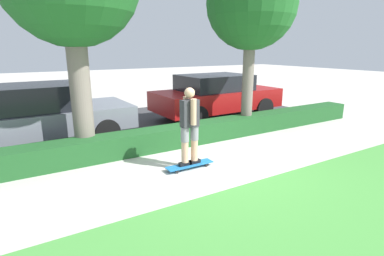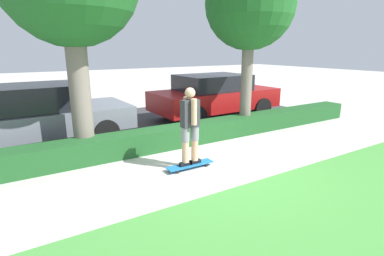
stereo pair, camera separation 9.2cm
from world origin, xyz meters
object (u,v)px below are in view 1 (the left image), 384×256
Objects in this scene: tree_mid at (251,5)px; parked_car_front at (42,113)px; skateboard at (190,165)px; parked_car_middle at (216,95)px; skater_person at (190,125)px.

parked_car_front is at bearing 160.03° from tree_mid.
parked_car_middle is (3.08, 3.45, 0.72)m from skateboard.
skater_person reaches higher than skateboard.
tree_mid reaches higher than parked_car_middle.
skateboard is 4.63m from tree_mid.
parked_car_middle is (5.40, 0.06, 0.02)m from parked_car_front.
parked_car_front is (-2.31, 3.39, -0.14)m from skater_person.
skateboard is 0.22× the size of tree_mid.
tree_mid is 6.05m from parked_car_front.
parked_car_front is at bearing 124.31° from skateboard.
skater_person is at bearing 165.96° from skateboard.
skater_person is 0.35× the size of parked_car_middle.
tree_mid is 1.09× the size of parked_car_front.
tree_mid is (2.79, 1.54, 2.53)m from skater_person.
skateboard is at bearing -133.08° from parked_car_middle.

